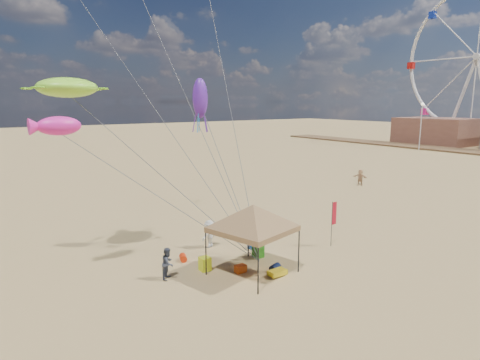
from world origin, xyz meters
The scene contains 21 objects.
ground centered at (0.00, 0.00, 0.00)m, with size 280.00×280.00×0.00m, color tan.
canopy_tent centered at (-1.66, -0.45, 3.37)m, with size 6.37×6.37×4.05m.
feather_flag centered at (4.63, 0.08, 1.81)m, with size 0.41×0.07×2.69m.
cooler_red centered at (-2.09, -0.02, 0.19)m, with size 0.54×0.38×0.38m, color #B5410E.
cooler_blue centered at (0.50, 2.39, 0.19)m, with size 0.54×0.38×0.38m, color #114A8F.
bag_navy centered at (-0.58, -0.89, 0.18)m, with size 0.36×0.36×0.60m, color #0D183A.
bag_orange centered at (-3.73, 2.98, 0.18)m, with size 0.36×0.36×0.60m, color red.
chair_green centered at (-0.11, 1.12, 0.35)m, with size 0.50×0.50×0.70m, color #277F17.
chair_yellow centered at (-3.42, 1.20, 0.35)m, with size 0.50×0.50×0.70m, color #DFF91B.
crate_grey centered at (-0.48, -1.23, 0.14)m, with size 0.34×0.30×0.28m, color gray.
beach_cart centered at (-0.89, -1.44, 0.20)m, with size 0.90×0.50×0.24m, color yellow.
person_near_a centered at (2.55, 3.98, 0.81)m, with size 0.59×0.39×1.62m, color tan.
person_near_b centered at (-5.35, 1.38, 0.77)m, with size 0.75×0.58×1.54m, color #383E4C.
person_near_c centered at (-1.47, 4.02, 0.81)m, with size 1.05×0.60×1.62m, color beige.
person_far_c centered at (20.56, 11.02, 0.82)m, with size 1.53×0.49×1.64m, color tan.
building_north centered at (67.00, 30.00, 2.60)m, with size 10.00×14.00×5.20m, color #8C5947.
lamp_north centered at (55.00, 26.00, 5.52)m, with size 0.50×0.50×8.25m.
ferris_wheel centered at (72.00, 25.88, 15.53)m, with size 1.20×29.23×31.38m.
turtle_kite centered at (-8.24, 6.19, 9.06)m, with size 2.97×2.37×0.99m, color #9DFF32.
fish_kite centered at (-9.17, 4.15, 7.30)m, with size 1.95×0.98×0.87m, color #FF25A9.
squid_kite centered at (-1.55, 4.68, 8.56)m, with size 0.86×0.86×2.23m, color #6626B7.
Camera 1 is at (-13.32, -16.00, 8.37)m, focal length 31.14 mm.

